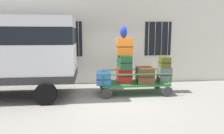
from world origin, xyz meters
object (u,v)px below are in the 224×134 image
object	(u,v)px
suitcase_midleft_top	(125,47)
suitcase_midright_middle	(165,62)
van	(2,49)
suitcase_midright_bottom	(164,75)
suitcase_left_bottom	(104,78)
luggage_cart	(134,84)
suitcase_midleft_bottom	(124,75)
backpack	(123,32)
suitcase_midleft_middle	(124,62)
suitcase_center_bottom	(145,75)

from	to	relation	value
suitcase_midleft_top	suitcase_midright_middle	world-z (taller)	suitcase_midleft_top
van	suitcase_midright_middle	world-z (taller)	van
van	suitcase_midright_bottom	size ratio (longest dim) A/B	8.89
van	suitcase_left_bottom	bearing A→B (deg)	0.27
suitcase_left_bottom	suitcase_midright_bottom	world-z (taller)	suitcase_midright_bottom
luggage_cart	suitcase_midleft_top	distance (m)	1.46
suitcase_left_bottom	suitcase_midleft_top	distance (m)	1.36
suitcase_midleft_top	suitcase_midright_bottom	world-z (taller)	suitcase_midleft_top
suitcase_midleft_top	luggage_cart	bearing A→B (deg)	1.37
suitcase_left_bottom	suitcase_midright_middle	size ratio (longest dim) A/B	1.85
suitcase_midright_bottom	suitcase_midright_middle	bearing A→B (deg)	90.00
luggage_cart	suitcase_midleft_top	size ratio (longest dim) A/B	4.12
van	suitcase_midleft_bottom	bearing A→B (deg)	0.84
luggage_cart	suitcase_left_bottom	xyz separation A→B (m)	(-1.15, -0.03, 0.28)
van	suitcase_midleft_bottom	world-z (taller)	van
suitcase_midleft_top	backpack	distance (m)	0.53
suitcase_left_bottom	suitcase_midleft_bottom	size ratio (longest dim) A/B	1.57
van	luggage_cart	bearing A→B (deg)	0.59
suitcase_midleft_middle	suitcase_midright_middle	distance (m)	1.54
van	backpack	distance (m)	4.22
van	suitcase_left_bottom	distance (m)	3.62
suitcase_midleft_bottom	suitcase_midleft_middle	world-z (taller)	suitcase_midleft_middle
luggage_cart	suitcase_center_bottom	world-z (taller)	suitcase_center_bottom
suitcase_left_bottom	suitcase_midleft_bottom	bearing A→B (deg)	3.36
suitcase_midright_bottom	backpack	size ratio (longest dim) A/B	1.26
van	suitcase_midleft_bottom	distance (m)	4.35
suitcase_left_bottom	suitcase_midleft_top	bearing A→B (deg)	1.65
van	backpack	world-z (taller)	van
suitcase_midleft_middle	suitcase_center_bottom	distance (m)	0.92
suitcase_midright_bottom	suitcase_center_bottom	bearing A→B (deg)	-179.14
suitcase_center_bottom	suitcase_midleft_middle	bearing A→B (deg)	177.62
suitcase_midleft_top	suitcase_midright_bottom	distance (m)	1.87
suitcase_midright_bottom	backpack	xyz separation A→B (m)	(-1.58, 0.00, 1.60)
suitcase_left_bottom	suitcase_midright_bottom	distance (m)	2.31
suitcase_midright_middle	backpack	distance (m)	1.94
suitcase_midleft_bottom	suitcase_center_bottom	bearing A→B (deg)	-3.31
van	suitcase_midright_bottom	distance (m)	5.85
suitcase_left_bottom	suitcase_center_bottom	world-z (taller)	suitcase_center_bottom
luggage_cart	suitcase_midright_bottom	distance (m)	1.20
van	suitcase_midleft_middle	bearing A→B (deg)	0.67
van	suitcase_midright_bottom	world-z (taller)	van
suitcase_midleft_bottom	suitcase_midleft_top	size ratio (longest dim) A/B	0.89
suitcase_midleft_bottom	backpack	world-z (taller)	backpack
suitcase_midleft_top	suitcase_center_bottom	xyz separation A→B (m)	(0.77, -0.02, -1.06)
suitcase_left_bottom	suitcase_center_bottom	size ratio (longest dim) A/B	0.92
suitcase_midleft_top	suitcase_center_bottom	bearing A→B (deg)	-1.60
suitcase_midright_bottom	suitcase_midright_middle	size ratio (longest dim) A/B	1.19
suitcase_midright_bottom	suitcase_midright_middle	xyz separation A→B (m)	(-0.00, 0.02, 0.47)
luggage_cart	suitcase_center_bottom	xyz separation A→B (m)	(0.38, -0.03, 0.35)
suitcase_midleft_middle	backpack	bearing A→B (deg)	-159.90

